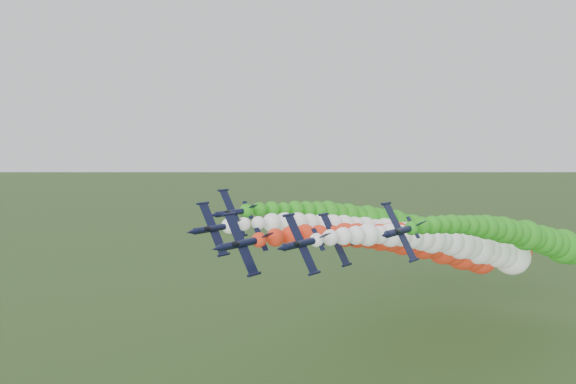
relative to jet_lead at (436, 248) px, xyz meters
The scene contains 6 objects.
jet_lead is the anchor object (origin of this frame).
jet_inner_left 15.73m from the jet_lead, 155.40° to the left, with size 16.81×92.98×23.48m.
jet_inner_right 9.99m from the jet_lead, 56.66° to the left, with size 17.18×93.35×23.86m.
jet_outer_left 26.38m from the jet_lead, 140.97° to the left, with size 16.33×92.50×23.00m.
jet_outer_right 26.74m from the jet_lead, 49.91° to the left, with size 16.62×92.79×23.30m.
jet_trail 22.25m from the jet_lead, 84.62° to the left, with size 16.69×92.86×23.37m.
Camera 1 is at (61.53, -66.50, 52.39)m, focal length 35.00 mm.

